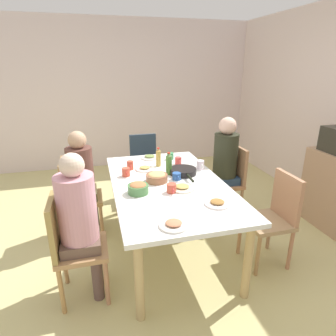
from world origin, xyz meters
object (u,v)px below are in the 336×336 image
cup_2 (130,165)px  bottle_1 (158,158)px  cup_0 (172,188)px  bottle_0 (169,164)px  chair_3 (71,243)px  plate_1 (182,188)px  chair_4 (275,214)px  cup_5 (126,172)px  bowl_1 (138,188)px  serving_pan (183,171)px  chair_2 (230,178)px  plate_4 (174,224)px  person_2 (224,160)px  plate_0 (217,203)px  person_3 (79,216)px  plate_2 (150,157)px  bowl_0 (157,177)px  cup_1 (178,161)px  plate_3 (145,168)px  dining_table (168,189)px  chair_1 (145,162)px  cup_6 (200,165)px  cup_3 (177,176)px  cup_4 (170,156)px  chair_0 (75,194)px  person_0 (82,176)px

cup_2 → bottle_1: (-0.03, 0.33, 0.05)m
cup_0 → bottle_0: (-0.45, 0.09, 0.07)m
chair_3 → plate_1: size_ratio=3.82×
chair_4 → cup_5: chair_4 is taller
bowl_1 → bottle_1: bearing=152.9°
plate_1 → serving_pan: 0.39m
chair_2 → plate_4: chair_2 is taller
person_2 → plate_1: (0.66, -0.74, 0.00)m
plate_4 → cup_0: cup_0 is taller
chair_4 → plate_0: 0.70m
cup_0 → person_3: bearing=-73.5°
plate_2 → bowl_0: 0.76m
cup_1 → person_2: bearing=88.3°
person_2 → serving_pan: bearing=-64.6°
plate_1 → plate_3: same height
dining_table → cup_0: bearing=-7.1°
chair_3 → plate_0: chair_3 is taller
person_2 → chair_1: bearing=-135.8°
cup_2 → cup_5: cup_2 is taller
person_3 → plate_2: bearing=147.8°
chair_3 → cup_6: (-0.75, 1.36, 0.28)m
dining_table → chair_4: chair_4 is taller
plate_3 → bowl_1: bowl_1 is taller
cup_3 → chair_1: bearing=-175.4°
person_3 → cup_4: size_ratio=10.72×
chair_3 → bottle_1: 1.38m
plate_0 → cup_1: cup_1 is taller
chair_3 → chair_1: bearing=152.9°
plate_3 → bowl_0: size_ratio=0.93×
chair_0 → serving_pan: bearing=75.5°
person_2 → plate_2: 0.91m
person_3 → cup_6: person_3 is taller
person_0 → cup_4: (-0.22, 1.04, 0.07)m
cup_2 → cup_4: size_ratio=0.91×
bowl_1 → cup_2: (-0.63, 0.01, -0.00)m
cup_1 → chair_3: bearing=-50.6°
chair_2 → plate_2: 1.03m
person_2 → cup_1: size_ratio=11.43×
person_2 → cup_4: bearing=-109.7°
person_2 → plate_3: person_2 is taller
chair_2 → cup_6: chair_2 is taller
person_3 → cup_5: size_ratio=10.58×
plate_4 → cup_6: bearing=150.3°
person_2 → person_3: (0.95, -1.66, -0.02)m
plate_2 → person_2: bearing=68.7°
plate_4 → cup_1: cup_1 is taller
chair_0 → chair_3: bearing=0.0°
person_2 → plate_2: bearing=-111.3°
chair_0 → chair_2: 1.84m
chair_4 → plate_3: bearing=-129.5°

